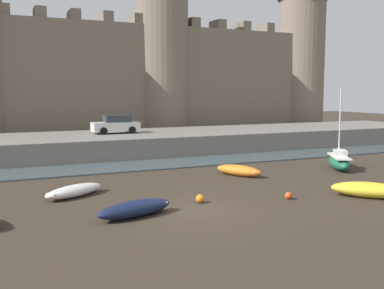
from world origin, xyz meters
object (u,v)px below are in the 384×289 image
at_px(rowboat_midflat_left, 239,170).
at_px(mooring_buoy_off_centre, 200,199).
at_px(rowboat_near_channel_left, 369,190).
at_px(mooring_buoy_near_shore, 288,196).
at_px(car_quay_centre_west, 116,125).
at_px(rowboat_midflat_centre, 74,191).
at_px(sailboat_near_channel_right, 339,161).
at_px(rowboat_foreground_right, 135,208).

height_order(rowboat_midflat_left, mooring_buoy_off_centre, rowboat_midflat_left).
height_order(rowboat_near_channel_left, mooring_buoy_near_shore, rowboat_near_channel_left).
bearing_deg(rowboat_midflat_left, car_quay_centre_west, 107.13).
distance_m(rowboat_midflat_centre, mooring_buoy_near_shore, 11.00).
relative_size(rowboat_midflat_centre, mooring_buoy_near_shore, 9.72).
xyz_separation_m(rowboat_midflat_left, mooring_buoy_near_shore, (-0.92, -6.57, -0.18)).
xyz_separation_m(sailboat_near_channel_right, car_quay_centre_west, (-11.97, 14.88, 1.92)).
bearing_deg(rowboat_foreground_right, rowboat_midflat_left, 35.82).
distance_m(rowboat_midflat_left, mooring_buoy_near_shore, 6.64).
relative_size(rowboat_midflat_centre, sailboat_near_channel_right, 0.64).
distance_m(rowboat_near_channel_left, mooring_buoy_off_centre, 8.78).
bearing_deg(mooring_buoy_near_shore, rowboat_near_channel_left, -19.14).
height_order(sailboat_near_channel_right, car_quay_centre_west, sailboat_near_channel_right).
bearing_deg(mooring_buoy_off_centre, car_quay_centre_west, 87.10).
bearing_deg(rowboat_foreground_right, rowboat_near_channel_left, -7.20).
height_order(rowboat_near_channel_left, rowboat_foreground_right, rowboat_near_channel_left).
height_order(rowboat_foreground_right, mooring_buoy_near_shore, rowboat_foreground_right).
distance_m(rowboat_near_channel_left, car_quay_centre_west, 23.36).
bearing_deg(rowboat_midflat_centre, rowboat_midflat_left, 8.07).
xyz_separation_m(rowboat_near_channel_left, rowboat_midflat_left, (-3.07, 7.96, -0.05)).
relative_size(sailboat_near_channel_right, car_quay_centre_west, 1.38).
xyz_separation_m(rowboat_foreground_right, car_quay_centre_west, (4.59, 20.53, 2.13)).
relative_size(rowboat_midflat_left, car_quay_centre_west, 0.83).
bearing_deg(car_quay_centre_west, sailboat_near_channel_right, -51.19).
bearing_deg(rowboat_near_channel_left, sailboat_near_channel_right, 57.59).
relative_size(rowboat_near_channel_left, car_quay_centre_west, 0.87).
relative_size(sailboat_near_channel_right, mooring_buoy_off_centre, 13.31).
distance_m(sailboat_near_channel_right, mooring_buoy_near_shore, 10.33).
height_order(rowboat_midflat_centre, rowboat_near_channel_left, rowboat_near_channel_left).
height_order(rowboat_foreground_right, sailboat_near_channel_right, sailboat_near_channel_right).
xyz_separation_m(rowboat_midflat_centre, car_quay_centre_west, (6.35, 15.61, 2.19)).
relative_size(rowboat_foreground_right, sailboat_near_channel_right, 0.67).
xyz_separation_m(rowboat_midflat_centre, mooring_buoy_off_centre, (5.36, -3.90, -0.11)).
distance_m(rowboat_foreground_right, mooring_buoy_off_centre, 3.75).
bearing_deg(mooring_buoy_off_centre, mooring_buoy_near_shore, -14.68).
height_order(rowboat_midflat_centre, mooring_buoy_near_shore, rowboat_midflat_centre).
height_order(mooring_buoy_off_centre, car_quay_centre_west, car_quay_centre_west).
height_order(mooring_buoy_near_shore, car_quay_centre_west, car_quay_centre_west).
height_order(rowboat_midflat_centre, rowboat_midflat_left, rowboat_midflat_left).
relative_size(rowboat_midflat_centre, rowboat_foreground_right, 0.95).
bearing_deg(rowboat_midflat_centre, rowboat_foreground_right, -70.33).
xyz_separation_m(rowboat_midflat_centre, rowboat_near_channel_left, (13.76, -6.44, 0.10)).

